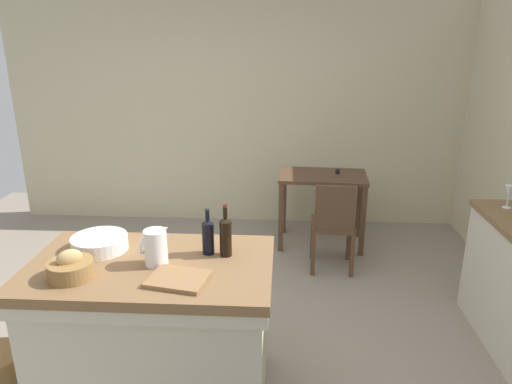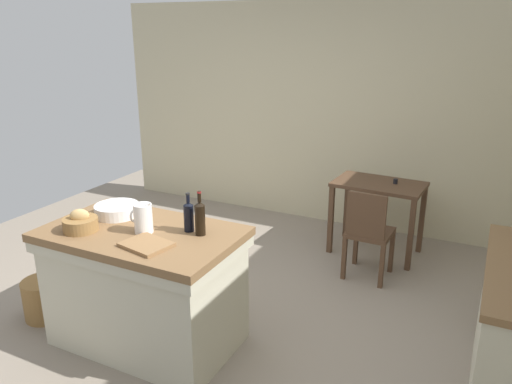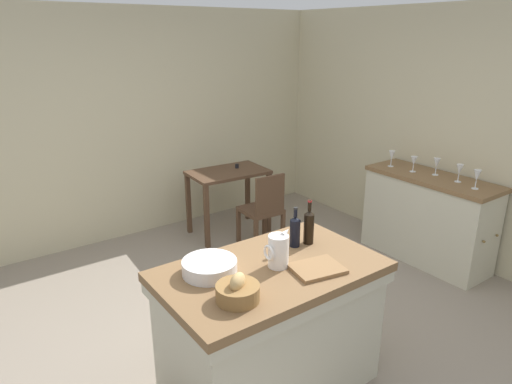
% 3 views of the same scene
% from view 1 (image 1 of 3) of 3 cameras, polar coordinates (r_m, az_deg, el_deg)
% --- Properties ---
extents(ground_plane, '(6.76, 6.76, 0.00)m').
position_cam_1_polar(ground_plane, '(3.63, -5.79, -18.28)').
color(ground_plane, gray).
extents(wall_back, '(5.32, 0.12, 2.60)m').
position_cam_1_polar(wall_back, '(5.56, -2.04, 9.48)').
color(wall_back, beige).
rests_on(wall_back, ground).
extents(island_table, '(1.41, 0.85, 0.92)m').
position_cam_1_polar(island_table, '(3.04, -12.05, -15.46)').
color(island_table, brown).
rests_on(island_table, ground).
extents(writing_desk, '(0.93, 0.61, 0.83)m').
position_cam_1_polar(writing_desk, '(5.02, 8.01, 0.66)').
color(writing_desk, '#513826').
rests_on(writing_desk, ground).
extents(wooden_chair, '(0.42, 0.42, 0.89)m').
position_cam_1_polar(wooden_chair, '(4.51, 9.28, -3.78)').
color(wooden_chair, '#513826').
rests_on(wooden_chair, ground).
extents(pitcher, '(0.17, 0.13, 0.25)m').
position_cam_1_polar(pitcher, '(2.75, -12.01, -6.50)').
color(pitcher, white).
rests_on(pitcher, island_table).
extents(wash_bowl, '(0.34, 0.34, 0.09)m').
position_cam_1_polar(wash_bowl, '(3.05, -18.30, -5.85)').
color(wash_bowl, white).
rests_on(wash_bowl, island_table).
extents(bread_basket, '(0.24, 0.24, 0.16)m').
position_cam_1_polar(bread_basket, '(2.77, -21.41, -8.48)').
color(bread_basket, olive).
rests_on(bread_basket, island_table).
extents(cutting_board, '(0.35, 0.30, 0.02)m').
position_cam_1_polar(cutting_board, '(2.60, -9.35, -10.28)').
color(cutting_board, olive).
rests_on(cutting_board, island_table).
extents(wine_bottle_dark, '(0.07, 0.07, 0.32)m').
position_cam_1_polar(wine_bottle_dark, '(2.80, -3.68, -5.23)').
color(wine_bottle_dark, black).
rests_on(wine_bottle_dark, island_table).
extents(wine_bottle_amber, '(0.07, 0.07, 0.28)m').
position_cam_1_polar(wine_bottle_amber, '(2.84, -5.80, -5.25)').
color(wine_bottle_amber, black).
rests_on(wine_bottle_amber, island_table).
extents(wine_glass_far_right, '(0.07, 0.07, 0.17)m').
position_cam_1_polar(wine_glass_far_right, '(3.99, 28.17, -0.07)').
color(wine_glass_far_right, white).
rests_on(wine_glass_far_right, side_cabinet).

